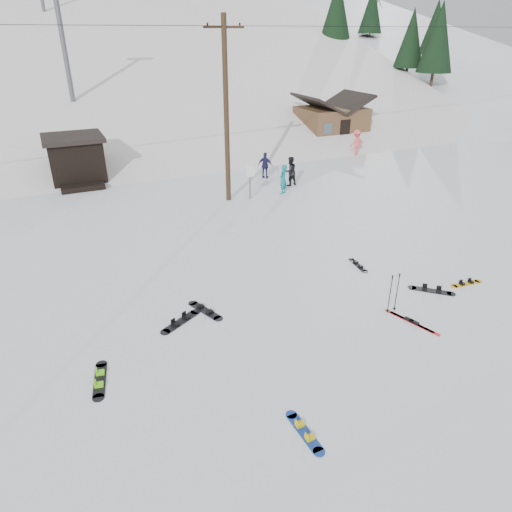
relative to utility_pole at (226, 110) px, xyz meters
name	(u,v)px	position (x,y,z in m)	size (l,w,h in m)	color
ground	(349,362)	(-2.00, -14.00, -4.68)	(200.00, 200.00, 0.00)	white
ski_slope	(107,194)	(-2.00, 41.00, -16.68)	(60.00, 75.00, 45.00)	white
ridge_right	(357,165)	(36.00, 36.00, -15.68)	(34.00, 85.00, 36.00)	white
treeline_right	(389,100)	(34.00, 28.00, -4.68)	(20.00, 60.00, 10.00)	black
treeline_crest	(71,81)	(-2.00, 72.00, -4.68)	(50.00, 6.00, 10.00)	black
utility_pole	(226,110)	(0.00, 0.00, 0.00)	(2.00, 0.26, 9.00)	#3A2819
trail_sign	(250,176)	(1.10, -0.42, -3.41)	(0.50, 0.09, 1.85)	#595B60
lift_hut	(76,159)	(-7.00, 6.94, -3.32)	(3.40, 4.10, 2.75)	black
lift_tower_near	(62,37)	(-6.00, 16.00, 3.18)	(2.20, 0.36, 8.00)	#595B60
cabin	(331,123)	(13.00, 10.00, -3.20)	(5.39, 4.40, 3.77)	brown
hero_snowboard	(305,432)	(-4.38, -15.65, -4.65)	(0.31, 1.47, 0.10)	#17399A
hero_skis	(412,322)	(0.91, -13.26, -4.65)	(0.66, 1.85, 0.10)	red
ski_poles	(394,293)	(0.74, -12.47, -3.97)	(0.38, 0.10, 1.38)	black
board_scatter_a	(181,321)	(-5.69, -10.18, -4.65)	(1.49, 0.98, 0.12)	black
board_scatter_b	(205,310)	(-4.78, -9.90, -4.65)	(0.76, 1.52, 0.11)	black
board_scatter_c	(100,380)	(-8.39, -11.89, -4.65)	(0.55, 1.59, 0.11)	black
board_scatter_d	(431,290)	(2.90, -12.05, -4.65)	(1.24, 1.21, 0.11)	black
board_scatter_e	(466,284)	(4.40, -12.20, -4.66)	(1.36, 0.35, 0.10)	yellow
board_scatter_f	(358,265)	(1.72, -9.35, -4.66)	(0.39, 1.30, 0.09)	black
skier_teal	(283,179)	(3.15, -0.33, -3.86)	(0.60, 0.39, 1.65)	#0C797E
skier_dark	(290,171)	(4.23, 0.84, -3.83)	(0.83, 0.65, 1.71)	black
skier_pink	(356,143)	(12.14, 5.27, -3.77)	(1.18, 0.68, 1.83)	#F2555C
skier_navy	(265,165)	(3.55, 2.78, -3.88)	(0.94, 0.39, 1.60)	#1E1B45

